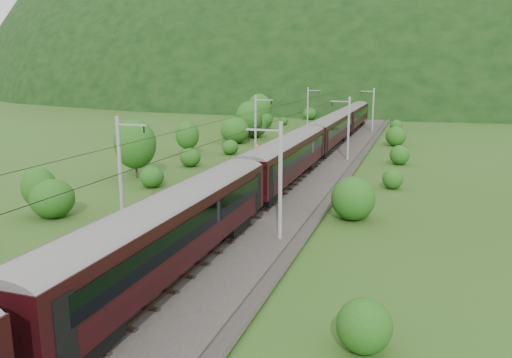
% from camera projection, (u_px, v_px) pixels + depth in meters
% --- Properties ---
extents(ground, '(600.00, 600.00, 0.00)m').
position_uv_depth(ground, '(197.00, 233.00, 36.15)').
color(ground, '#304816').
rests_on(ground, ground).
extents(railbed, '(14.00, 220.00, 0.30)m').
position_uv_depth(railbed, '(244.00, 198.00, 45.38)').
color(railbed, '#38332D').
rests_on(railbed, ground).
extents(track_left, '(2.40, 220.00, 0.27)m').
position_uv_depth(track_left, '(219.00, 194.00, 46.08)').
color(track_left, brown).
rests_on(track_left, railbed).
extents(track_right, '(2.40, 220.00, 0.27)m').
position_uv_depth(track_right, '(269.00, 198.00, 44.60)').
color(track_right, brown).
rests_on(track_right, railbed).
extents(catenary_left, '(2.54, 192.28, 8.00)m').
position_uv_depth(catenary_left, '(256.00, 124.00, 66.73)').
color(catenary_left, gray).
rests_on(catenary_left, railbed).
extents(catenary_right, '(2.54, 192.28, 8.00)m').
position_uv_depth(catenary_right, '(348.00, 127.00, 62.96)').
color(catenary_right, gray).
rests_on(catenary_right, railbed).
extents(overhead_wires, '(4.83, 198.00, 0.03)m').
position_uv_depth(overhead_wires, '(243.00, 122.00, 43.89)').
color(overhead_wires, black).
rests_on(overhead_wires, ground).
extents(mountain_main, '(504.00, 360.00, 244.00)m').
position_uv_depth(mountain_main, '(395.00, 91.00, 277.16)').
color(mountain_main, black).
rests_on(mountain_main, ground).
extents(mountain_ridge, '(336.00, 280.00, 132.00)m').
position_uv_depth(mountain_ridge, '(222.00, 86.00, 351.16)').
color(mountain_ridge, black).
rests_on(mountain_ridge, ground).
extents(train, '(3.16, 152.77, 5.51)m').
position_uv_depth(train, '(312.00, 136.00, 60.60)').
color(train, black).
rests_on(train, ground).
extents(hazard_post_near, '(0.16, 0.16, 1.54)m').
position_uv_depth(hazard_post_near, '(326.00, 132.00, 86.43)').
color(hazard_post_near, red).
rests_on(hazard_post_near, railbed).
extents(hazard_post_far, '(0.14, 0.14, 1.31)m').
position_uv_depth(hazard_post_far, '(327.00, 136.00, 82.00)').
color(hazard_post_far, red).
rests_on(hazard_post_far, railbed).
extents(signal, '(0.26, 0.26, 2.32)m').
position_uv_depth(signal, '(257.00, 153.00, 61.10)').
color(signal, black).
rests_on(signal, railbed).
extents(vegetation_left, '(12.12, 150.94, 6.94)m').
position_uv_depth(vegetation_left, '(184.00, 142.00, 63.38)').
color(vegetation_left, '#245416').
rests_on(vegetation_left, ground).
extents(vegetation_right, '(7.39, 110.42, 3.11)m').
position_uv_depth(vegetation_right, '(378.00, 196.00, 41.25)').
color(vegetation_right, '#245416').
rests_on(vegetation_right, ground).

